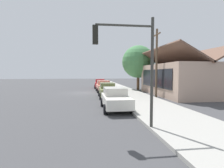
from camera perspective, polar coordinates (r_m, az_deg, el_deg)
ground_plane at (r=24.06m, az=-9.30°, el=-2.90°), size 120.00×120.00×0.00m
sidewalk_curb at (r=24.54m, az=3.90°, el=-2.55°), size 60.00×4.20×0.16m
car_cherry at (r=31.82m, az=-3.86°, el=0.18°), size 4.82×2.18×1.59m
car_coral at (r=25.42m, az=-2.72°, el=-0.67°), size 4.47×2.18×1.59m
car_olive at (r=19.52m, az=-1.47°, el=-1.95°), size 4.62×1.98×1.59m
car_ivory at (r=13.17m, az=1.08°, el=-4.62°), size 4.40×2.01×1.59m
storefront_building at (r=23.39m, az=21.21°, el=1.66°), size 11.66×6.92×5.63m
shade_tree at (r=28.76m, az=8.40°, el=7.05°), size 5.13×5.13×7.03m
traffic_light_main at (r=8.17m, az=5.65°, el=9.18°), size 0.37×2.79×5.20m
utility_pole_wooden at (r=20.40m, az=14.05°, el=6.94°), size 1.80×0.24×7.50m
fire_hydrant_red at (r=19.25m, az=2.89°, el=-2.98°), size 0.22×0.22×0.71m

